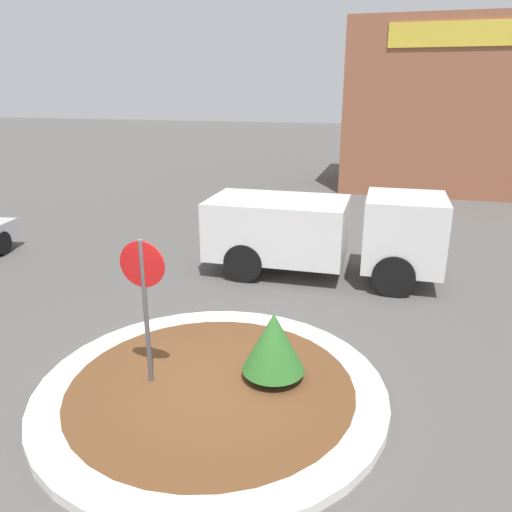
{
  "coord_description": "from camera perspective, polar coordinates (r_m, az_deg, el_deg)",
  "views": [
    {
      "loc": [
        2.36,
        -6.02,
        4.37
      ],
      "look_at": [
        -0.05,
        2.67,
        1.31
      ],
      "focal_mm": 35.0,
      "sensor_mm": 36.0,
      "label": 1
    }
  ],
  "objects": [
    {
      "name": "ground_plane",
      "position": [
        7.8,
        -5.08,
        -15.39
      ],
      "size": [
        120.0,
        120.0,
        0.0
      ],
      "primitive_type": "plane",
      "color": "#514F4C"
    },
    {
      "name": "traffic_island",
      "position": [
        7.76,
        -5.1,
        -14.93
      ],
      "size": [
        5.2,
        5.2,
        0.15
      ],
      "color": "silver",
      "rests_on": "ground_plane"
    },
    {
      "name": "stop_sign",
      "position": [
        7.28,
        -12.67,
        -3.74
      ],
      "size": [
        0.68,
        0.07,
        2.38
      ],
      "color": "#4C4C51",
      "rests_on": "ground_plane"
    },
    {
      "name": "island_shrub",
      "position": [
        7.55,
        2.03,
        -9.79
      ],
      "size": [
        0.95,
        0.95,
        1.08
      ],
      "color": "brown",
      "rests_on": "traffic_island"
    },
    {
      "name": "utility_truck",
      "position": [
        12.04,
        7.63,
        2.94
      ],
      "size": [
        5.51,
        2.15,
        2.04
      ],
      "rotation": [
        0.0,
        0.0,
        0.01
      ],
      "color": "silver",
      "rests_on": "ground_plane"
    },
    {
      "name": "storefront_building",
      "position": [
        24.77,
        23.6,
        15.32
      ],
      "size": [
        10.81,
        6.07,
        7.07
      ],
      "color": "#93563D",
      "rests_on": "ground_plane"
    }
  ]
}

